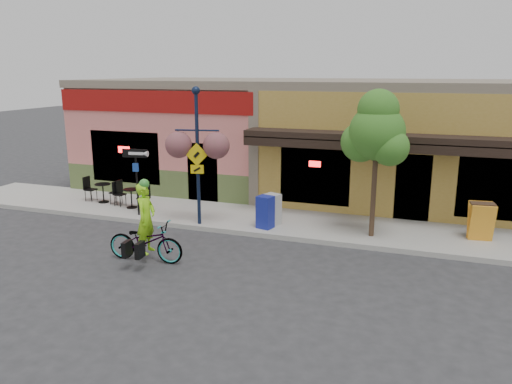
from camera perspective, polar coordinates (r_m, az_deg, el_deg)
ground at (r=14.60m, az=-1.05°, el=-5.75°), size 90.00×90.00×0.00m
sidewalk at (r=16.37m, az=1.39°, el=-3.30°), size 24.00×3.00×0.15m
curb at (r=15.06m, az=-0.32°, el=-4.83°), size 24.00×0.12×0.15m
building at (r=21.12m, az=6.08°, el=6.53°), size 18.20×8.20×4.50m
bicycle at (r=13.35m, az=-12.50°, el=-5.53°), size 2.11×0.87×1.08m
cyclist_rider at (r=13.20m, az=-12.40°, el=-3.99°), size 0.49×0.70×1.85m
lamp_post at (r=15.42m, az=-6.68°, el=4.00°), size 1.45×0.82×4.27m
one_way_sign at (r=16.94m, az=-13.43°, el=1.08°), size 0.88×0.32×2.24m
cafe_set_left at (r=19.05m, az=-17.08°, el=0.19°), size 1.57×0.86×0.92m
cafe_set_right at (r=18.03m, az=-14.06°, el=-0.40°), size 1.59×1.00×0.89m
newspaper_box_blue at (r=15.26m, az=1.07°, el=-2.31°), size 0.54×0.50×1.00m
newspaper_box_grey at (r=15.61m, az=1.85°, el=-1.99°), size 0.58×0.55×0.98m
street_tree at (r=14.55m, az=13.47°, el=3.16°), size 1.87×1.87×4.29m
sandwich_board at (r=15.39m, az=24.46°, el=-3.28°), size 0.70×0.55×1.09m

